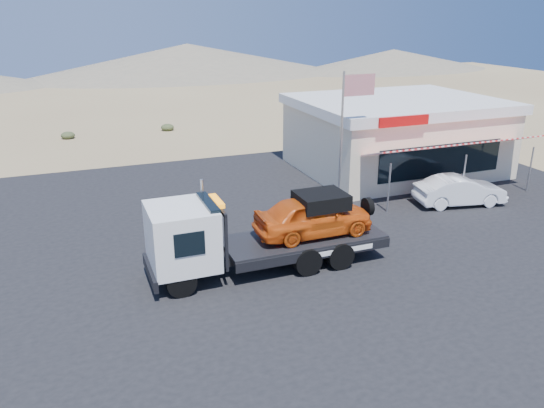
{
  "coord_description": "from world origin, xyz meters",
  "views": [
    {
      "loc": [
        -6.12,
        -15.21,
        8.36
      ],
      "look_at": [
        0.65,
        2.27,
        1.5
      ],
      "focal_mm": 35.0,
      "sensor_mm": 36.0,
      "label": 1
    }
  ],
  "objects_px": {
    "jerky_store": "(395,134)",
    "flagpole": "(347,125)",
    "white_sedan": "(460,191)",
    "tow_truck": "(263,229)"
  },
  "relations": [
    {
      "from": "tow_truck",
      "to": "flagpole",
      "type": "distance_m",
      "value": 7.27
    },
    {
      "from": "white_sedan",
      "to": "jerky_store",
      "type": "height_order",
      "value": "jerky_store"
    },
    {
      "from": "jerky_store",
      "to": "tow_truck",
      "type": "bearing_deg",
      "value": -141.44
    },
    {
      "from": "tow_truck",
      "to": "white_sedan",
      "type": "xyz_separation_m",
      "value": [
        10.52,
        2.69,
        -0.77
      ]
    },
    {
      "from": "white_sedan",
      "to": "flagpole",
      "type": "bearing_deg",
      "value": 83.58
    },
    {
      "from": "tow_truck",
      "to": "jerky_store",
      "type": "bearing_deg",
      "value": 38.56
    },
    {
      "from": "white_sedan",
      "to": "jerky_store",
      "type": "relative_size",
      "value": 0.39
    },
    {
      "from": "jerky_store",
      "to": "flagpole",
      "type": "distance_m",
      "value": 7.36
    },
    {
      "from": "white_sedan",
      "to": "flagpole",
      "type": "xyz_separation_m",
      "value": [
        -5.11,
        1.59,
        3.08
      ]
    },
    {
      "from": "white_sedan",
      "to": "flagpole",
      "type": "relative_size",
      "value": 0.67
    }
  ]
}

